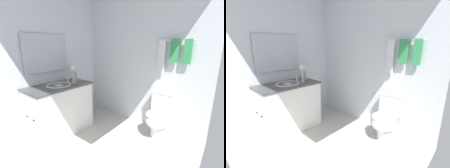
% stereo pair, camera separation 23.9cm
% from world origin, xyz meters
% --- Properties ---
extents(floor, '(2.43, 2.21, 0.02)m').
position_xyz_m(floor, '(0.00, 0.00, -0.01)').
color(floor, beige).
rests_on(floor, ground).
extents(wall_back, '(2.43, 0.04, 2.45)m').
position_xyz_m(wall_back, '(0.00, 1.10, 1.23)').
color(wall_back, silver).
rests_on(wall_back, ground).
extents(wall_left, '(0.04, 2.21, 2.45)m').
position_xyz_m(wall_left, '(-1.22, 0.00, 1.23)').
color(wall_left, silver).
rests_on(wall_left, ground).
extents(vanity_cabinet, '(0.58, 1.05, 0.85)m').
position_xyz_m(vanity_cabinet, '(-0.89, -0.08, 0.43)').
color(vanity_cabinet, white).
rests_on(vanity_cabinet, ground).
extents(sink_basin, '(0.40, 0.40, 0.24)m').
position_xyz_m(sink_basin, '(-0.89, -0.08, 0.81)').
color(sink_basin, white).
rests_on(sink_basin, vanity_cabinet).
extents(mirror, '(0.02, 0.78, 0.63)m').
position_xyz_m(mirror, '(-1.17, -0.08, 1.37)').
color(mirror, silver).
extents(candle_holder_tall, '(0.09, 0.09, 0.27)m').
position_xyz_m(candle_holder_tall, '(-0.95, 0.32, 0.99)').
color(candle_holder_tall, '#B7B2A5').
rests_on(candle_holder_tall, vanity_cabinet).
extents(candle_holder_short, '(0.09, 0.09, 0.31)m').
position_xyz_m(candle_holder_short, '(-0.82, 0.18, 1.02)').
color(candle_holder_short, '#B7B2A5').
rests_on(candle_holder_short, vanity_cabinet).
extents(toilet, '(0.39, 0.54, 0.75)m').
position_xyz_m(toilet, '(0.53, 0.82, 0.37)').
color(toilet, white).
rests_on(toilet, ground).
extents(towel_bar, '(0.58, 0.02, 0.02)m').
position_xyz_m(towel_bar, '(0.61, 1.04, 1.57)').
color(towel_bar, silver).
extents(towel_near_vanity, '(0.11, 0.03, 0.52)m').
position_xyz_m(towel_near_vanity, '(0.41, 1.03, 1.33)').
color(towel_near_vanity, white).
rests_on(towel_near_vanity, towel_bar).
extents(towel_center, '(0.13, 0.03, 0.36)m').
position_xyz_m(towel_center, '(0.61, 1.03, 1.41)').
color(towel_center, '#389E59').
rests_on(towel_center, towel_bar).
extents(towel_near_corner, '(0.11, 0.03, 0.37)m').
position_xyz_m(towel_near_corner, '(0.80, 1.03, 1.41)').
color(towel_near_corner, '#389E59').
rests_on(towel_near_corner, towel_bar).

